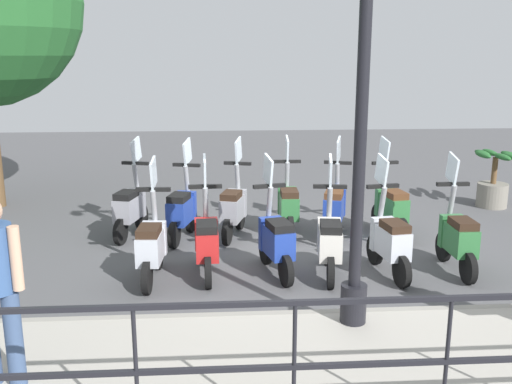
{
  "coord_description": "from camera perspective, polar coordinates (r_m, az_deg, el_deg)",
  "views": [
    {
      "loc": [
        -7.67,
        1.03,
        2.8
      ],
      "look_at": [
        0.2,
        0.5,
        0.9
      ],
      "focal_mm": 40.0,
      "sensor_mm": 36.0,
      "label": 1
    }
  ],
  "objects": [
    {
      "name": "lamp_post_near",
      "position": [
        5.47,
        10.5,
        7.42
      ],
      "size": [
        0.26,
        0.9,
        4.68
      ],
      "color": "black",
      "rests_on": "promenade_walkway"
    },
    {
      "name": "scooter_far_2",
      "position": [
        9.08,
        3.25,
        -1.27
      ],
      "size": [
        1.23,
        0.44,
        1.54
      ],
      "rotation": [
        0.0,
        0.0,
        -0.03
      ],
      "color": "black",
      "rests_on": "ground_plane"
    },
    {
      "name": "scooter_far_4",
      "position": [
        8.85,
        -7.39,
        -1.75
      ],
      "size": [
        1.21,
        0.52,
        1.54
      ],
      "rotation": [
        0.0,
        0.0,
        -0.26
      ],
      "color": "black",
      "rests_on": "ground_plane"
    },
    {
      "name": "fence_railing",
      "position": [
        4.1,
        11.54,
        -14.58
      ],
      "size": [
        0.04,
        16.03,
        1.07
      ],
      "color": "black",
      "rests_on": "promenade_walkway"
    },
    {
      "name": "scooter_near_5",
      "position": [
        7.3,
        -10.39,
        -5.2
      ],
      "size": [
        1.23,
        0.44,
        1.54
      ],
      "rotation": [
        0.0,
        0.0,
        -0.06
      ],
      "color": "black",
      "rests_on": "ground_plane"
    },
    {
      "name": "ground_plane",
      "position": [
        8.23,
        3.59,
        -6.37
      ],
      "size": [
        28.0,
        28.0,
        0.0
      ],
      "primitive_type": "plane",
      "color": "#4C4C4F"
    },
    {
      "name": "scooter_far_3",
      "position": [
        8.92,
        -2.25,
        -1.53
      ],
      "size": [
        1.21,
        0.53,
        1.54
      ],
      "rotation": [
        0.0,
        0.0,
        -0.28
      ],
      "color": "black",
      "rests_on": "ground_plane"
    },
    {
      "name": "potted_palm",
      "position": [
        11.61,
        22.63,
        0.77
      ],
      "size": [
        1.06,
        0.66,
        1.05
      ],
      "color": "slate",
      "rests_on": "ground_plane"
    },
    {
      "name": "scooter_near_2",
      "position": [
        7.4,
        7.37,
        -4.83
      ],
      "size": [
        1.23,
        0.45,
        1.54
      ],
      "rotation": [
        0.0,
        0.0,
        -0.14
      ],
      "color": "black",
      "rests_on": "ground_plane"
    },
    {
      "name": "scooter_far_5",
      "position": [
        9.15,
        -12.45,
        -1.47
      ],
      "size": [
        1.21,
        0.52,
        1.54
      ],
      "rotation": [
        0.0,
        0.0,
        -0.26
      ],
      "color": "black",
      "rests_on": "ground_plane"
    },
    {
      "name": "scooter_near_4",
      "position": [
        7.37,
        -4.95,
        -4.85
      ],
      "size": [
        1.23,
        0.44,
        1.54
      ],
      "rotation": [
        0.0,
        0.0,
        0.04
      ],
      "color": "black",
      "rests_on": "ground_plane"
    },
    {
      "name": "scooter_near_3",
      "position": [
        7.39,
        1.98,
        -4.75
      ],
      "size": [
        1.22,
        0.5,
        1.54
      ],
      "rotation": [
        0.0,
        0.0,
        0.22
      ],
      "color": "black",
      "rests_on": "ground_plane"
    },
    {
      "name": "scooter_far_0",
      "position": [
        9.21,
        13.31,
        -1.4
      ],
      "size": [
        1.23,
        0.46,
        1.54
      ],
      "rotation": [
        0.0,
        0.0,
        0.15
      ],
      "color": "black",
      "rests_on": "ground_plane"
    },
    {
      "name": "scooter_far_1",
      "position": [
        9.07,
        7.87,
        -1.4
      ],
      "size": [
        1.2,
        0.55,
        1.54
      ],
      "rotation": [
        0.0,
        0.0,
        -0.31
      ],
      "color": "black",
      "rests_on": "ground_plane"
    },
    {
      "name": "promenade_walkway",
      "position": [
        5.38,
        8.08,
        -17.05
      ],
      "size": [
        2.2,
        20.0,
        0.15
      ],
      "color": "#A39E93",
      "rests_on": "ground_plane"
    },
    {
      "name": "scooter_near_0",
      "position": [
        7.93,
        19.48,
        -4.25
      ],
      "size": [
        1.23,
        0.44,
        1.54
      ],
      "rotation": [
        0.0,
        0.0,
        -0.01
      ],
      "color": "black",
      "rests_on": "ground_plane"
    },
    {
      "name": "scooter_near_1",
      "position": [
        7.56,
        13.17,
        -4.67
      ],
      "size": [
        1.23,
        0.45,
        1.54
      ],
      "rotation": [
        0.0,
        0.0,
        0.14
      ],
      "color": "black",
      "rests_on": "ground_plane"
    }
  ]
}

